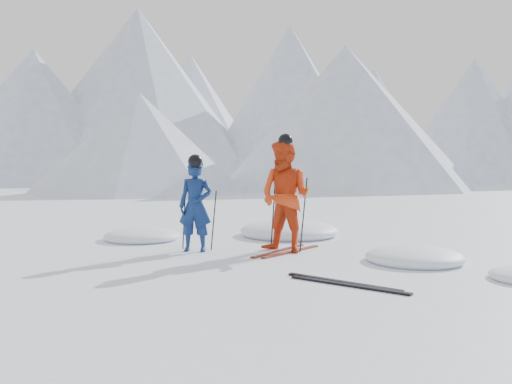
% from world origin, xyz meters
% --- Properties ---
extents(ground, '(160.00, 160.00, 0.00)m').
position_xyz_m(ground, '(0.00, 0.00, 0.00)').
color(ground, white).
rests_on(ground, ground).
extents(mountain_range, '(106.15, 62.94, 15.53)m').
position_xyz_m(mountain_range, '(5.71, 35.31, 6.72)').
color(mountain_range, '#B2BCD1').
rests_on(mountain_range, ground).
extents(skier_blue, '(0.67, 0.50, 1.64)m').
position_xyz_m(skier_blue, '(-2.53, 0.58, 0.82)').
color(skier_blue, navy).
rests_on(skier_blue, ground).
extents(skier_red, '(1.16, 1.02, 2.01)m').
position_xyz_m(skier_red, '(-0.97, 1.03, 1.01)').
color(skier_red, red).
rests_on(skier_red, ground).
extents(pole_blue_left, '(0.11, 0.08, 1.09)m').
position_xyz_m(pole_blue_left, '(-2.83, 0.73, 0.55)').
color(pole_blue_left, black).
rests_on(pole_blue_left, ground).
extents(pole_blue_right, '(0.11, 0.07, 1.09)m').
position_xyz_m(pole_blue_right, '(-2.28, 0.83, 0.55)').
color(pole_blue_right, black).
rests_on(pole_blue_right, ground).
extents(pole_red_left, '(0.13, 0.10, 1.34)m').
position_xyz_m(pole_red_left, '(-1.27, 1.28, 0.67)').
color(pole_red_left, black).
rests_on(pole_red_left, ground).
extents(pole_red_right, '(0.13, 0.09, 1.34)m').
position_xyz_m(pole_red_right, '(-0.67, 1.18, 0.67)').
color(pole_red_right, black).
rests_on(pole_red_right, ground).
extents(ski_worn_left, '(0.53, 1.66, 0.03)m').
position_xyz_m(ski_worn_left, '(-1.09, 1.03, 0.01)').
color(ski_worn_left, black).
rests_on(ski_worn_left, ground).
extents(ski_worn_right, '(0.64, 1.64, 0.03)m').
position_xyz_m(ski_worn_right, '(-0.85, 1.03, 0.01)').
color(ski_worn_right, black).
rests_on(ski_worn_right, ground).
extents(ski_loose_a, '(1.62, 0.68, 0.03)m').
position_xyz_m(ski_loose_a, '(0.43, -1.18, 0.01)').
color(ski_loose_a, black).
rests_on(ski_loose_a, ground).
extents(ski_loose_b, '(1.64, 0.63, 0.03)m').
position_xyz_m(ski_loose_b, '(0.53, -1.33, 0.01)').
color(ski_loose_b, black).
rests_on(ski_loose_b, ground).
extents(snow_lumps, '(8.38, 4.97, 0.47)m').
position_xyz_m(snow_lumps, '(-1.19, 2.13, 0.00)').
color(snow_lumps, white).
rests_on(snow_lumps, ground).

